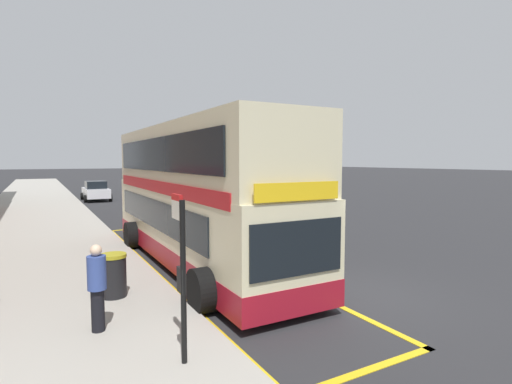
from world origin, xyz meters
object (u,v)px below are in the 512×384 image
at_px(double_decker_bus, 195,199).
at_px(parked_car_white_far, 96,191).
at_px(pedestrian_further_back, 97,284).
at_px(parked_car_grey_distant, 148,185).
at_px(parked_car_teal_ahead, 151,182).
at_px(bus_stop_sign, 181,264).
at_px(litter_bin, 114,275).

relative_size(double_decker_bus, parked_car_white_far, 2.74).
bearing_deg(pedestrian_further_back, double_decker_bus, 50.80).
bearing_deg(parked_car_white_far, parked_car_grey_distant, -137.06).
height_order(parked_car_grey_distant, parked_car_teal_ahead, same).
height_order(bus_stop_sign, litter_bin, bus_stop_sign).
relative_size(parked_car_teal_ahead, litter_bin, 4.15).
bearing_deg(bus_stop_sign, parked_car_grey_distant, 77.11).
distance_m(bus_stop_sign, parked_car_white_far, 29.00).
xyz_separation_m(parked_car_white_far, litter_bin, (-2.72, -25.27, -0.15)).
relative_size(pedestrian_further_back, litter_bin, 1.62).
xyz_separation_m(bus_stop_sign, parked_car_teal_ahead, (9.91, 41.18, -0.91)).
xyz_separation_m(double_decker_bus, parked_car_teal_ahead, (7.42, 35.04, -1.27)).
distance_m(pedestrian_further_back, litter_bin, 1.94).
distance_m(parked_car_white_far, parked_car_teal_ahead, 14.46).
bearing_deg(pedestrian_further_back, litter_bin, 72.34).
bearing_deg(litter_bin, pedestrian_further_back, -107.66).
bearing_deg(pedestrian_further_back, parked_car_white_far, 83.06).
distance_m(double_decker_bus, parked_car_grey_distant, 29.08).
bearing_deg(double_decker_bus, pedestrian_further_back, -129.20).
relative_size(double_decker_bus, parked_car_teal_ahead, 2.74).
xyz_separation_m(pedestrian_further_back, litter_bin, (0.58, 1.81, -0.38)).
bearing_deg(litter_bin, double_decker_bus, 40.42).
distance_m(parked_car_white_far, parked_car_grey_distant, 8.09).
xyz_separation_m(parked_car_teal_ahead, litter_bin, (-10.36, -37.55, -0.15)).
relative_size(bus_stop_sign, pedestrian_further_back, 1.62).
height_order(bus_stop_sign, pedestrian_further_back, bus_stop_sign).
distance_m(bus_stop_sign, litter_bin, 3.81).
bearing_deg(bus_stop_sign, parked_car_white_far, 85.51).
bearing_deg(parked_car_grey_distant, parked_car_teal_ahead, -105.11).
height_order(parked_car_grey_distant, pedestrian_further_back, pedestrian_further_back).
distance_m(parked_car_grey_distant, litter_bin, 32.16).
relative_size(bus_stop_sign, litter_bin, 2.62).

